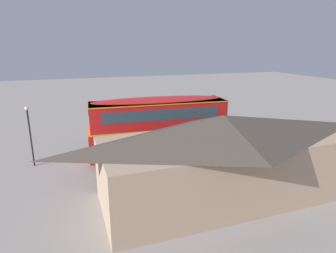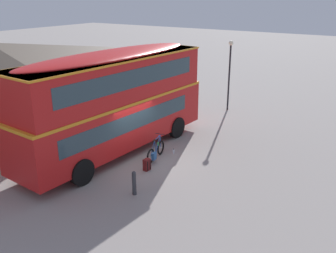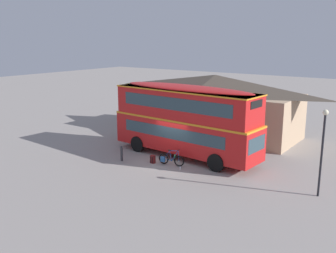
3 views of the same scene
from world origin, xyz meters
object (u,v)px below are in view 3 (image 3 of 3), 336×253
(touring_bicycle, at_px, (170,159))
(water_bottle_clear_plastic, at_px, (180,168))
(street_lamp, at_px, (323,143))
(double_decker_bus, at_px, (185,118))
(kerb_bollard, at_px, (122,153))
(backpack_on_ground, at_px, (153,159))

(touring_bicycle, xyz_separation_m, water_bottle_clear_plastic, (0.99, -0.35, -0.26))
(touring_bicycle, distance_m, street_lamp, 9.15)
(double_decker_bus, bearing_deg, touring_bicycle, -82.84)
(double_decker_bus, relative_size, street_lamp, 2.38)
(double_decker_bus, xyz_separation_m, kerb_bollard, (-2.79, -3.18, -2.15))
(double_decker_bus, distance_m, touring_bicycle, 3.07)
(street_lamp, bearing_deg, kerb_bollard, -172.48)
(kerb_bollard, bearing_deg, backpack_on_ground, 22.89)
(touring_bicycle, xyz_separation_m, street_lamp, (8.82, 0.43, 2.38))
(backpack_on_ground, bearing_deg, double_decker_bus, 69.79)
(backpack_on_ground, height_order, kerb_bollard, kerb_bollard)
(street_lamp, relative_size, kerb_bollard, 4.57)
(backpack_on_ground, xyz_separation_m, street_lamp, (9.95, 0.76, 2.46))
(backpack_on_ground, xyz_separation_m, kerb_bollard, (-1.92, -0.81, 0.21))
(touring_bicycle, distance_m, backpack_on_ground, 1.18)
(street_lamp, bearing_deg, backpack_on_ground, -175.65)
(touring_bicycle, bearing_deg, street_lamp, 2.80)
(double_decker_bus, relative_size, touring_bicycle, 6.07)
(backpack_on_ground, relative_size, kerb_bollard, 0.58)
(double_decker_bus, xyz_separation_m, backpack_on_ground, (-0.87, -2.37, -2.36))
(street_lamp, bearing_deg, touring_bicycle, -177.20)
(double_decker_bus, height_order, street_lamp, double_decker_bus)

